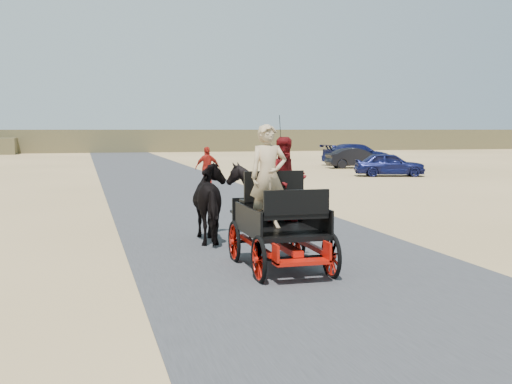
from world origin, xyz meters
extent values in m
plane|color=tan|center=(0.00, 0.00, 0.00)|extent=(140.00, 140.00, 0.00)
cube|color=#38383A|center=(0.00, 0.00, 0.01)|extent=(6.00, 140.00, 0.01)
cube|color=brown|center=(0.00, 62.00, 1.20)|extent=(140.00, 6.00, 2.40)
imported|color=black|center=(-1.02, 4.04, 0.85)|extent=(0.91, 2.01, 1.70)
imported|color=black|center=(0.08, 4.04, 0.85)|extent=(1.37, 1.54, 1.70)
imported|color=tan|center=(-0.67, 1.09, 1.62)|extent=(0.66, 0.43, 1.80)
imported|color=#660C0F|center=(-0.17, 1.64, 1.51)|extent=(0.77, 0.60, 1.58)
imported|color=#AE1E13|center=(1.18, 16.34, 0.86)|extent=(1.01, 0.43, 1.73)
imported|color=navy|center=(11.68, 20.84, 0.62)|extent=(3.88, 2.39, 1.23)
imported|color=black|center=(12.96, 27.85, 0.63)|extent=(3.91, 1.61, 1.26)
imported|color=navy|center=(14.46, 31.08, 0.73)|extent=(5.23, 2.69, 1.45)
imported|color=#B2B2B7|center=(16.45, 35.96, 0.56)|extent=(4.35, 2.71, 1.12)
camera|label=1|loc=(-3.77, -9.51, 2.43)|focal=45.00mm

